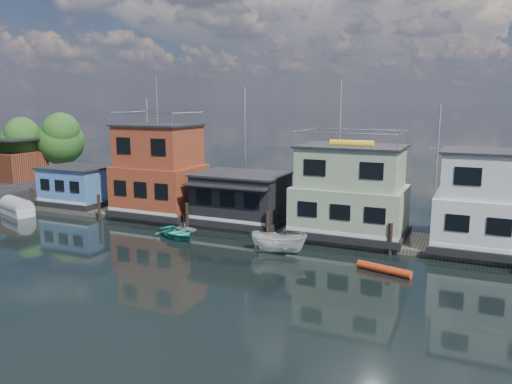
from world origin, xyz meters
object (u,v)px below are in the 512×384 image
at_px(dinghy_white, 186,228).
at_px(dinghy_teal, 177,232).
at_px(houseboat_dark, 241,198).
at_px(red_kayak, 384,269).
at_px(houseboat_white, 499,204).
at_px(houseboat_blue, 78,186).
at_px(tarp_runabout, 17,208).
at_px(motorboat, 279,242).
at_px(houseboat_red, 159,172).
at_px(houseboat_green, 350,192).

height_order(dinghy_white, dinghy_teal, dinghy_white).
relative_size(houseboat_dark, red_kayak, 2.18).
bearing_deg(houseboat_white, red_kayak, -132.88).
bearing_deg(houseboat_blue, tarp_runabout, -125.11).
height_order(motorboat, tarp_runabout, tarp_runabout).
bearing_deg(dinghy_white, houseboat_red, 45.14).
height_order(houseboat_red, houseboat_green, houseboat_red).
relative_size(dinghy_white, red_kayak, 0.55).
bearing_deg(dinghy_white, motorboat, -107.15).
bearing_deg(houseboat_dark, motorboat, -45.40).
bearing_deg(houseboat_red, houseboat_blue, -180.00).
distance_m(motorboat, dinghy_white, 8.51).
bearing_deg(tarp_runabout, houseboat_blue, 74.53).
bearing_deg(houseboat_green, houseboat_blue, -180.00).
xyz_separation_m(houseboat_white, tarp_runabout, (-39.63, -4.45, -2.91)).
distance_m(houseboat_white, motorboat, 14.86).
xyz_separation_m(houseboat_blue, houseboat_red, (9.50, 0.00, 1.90)).
xyz_separation_m(houseboat_dark, dinghy_teal, (-2.96, -5.06, -2.02)).
distance_m(houseboat_red, tarp_runabout, 13.84).
xyz_separation_m(motorboat, tarp_runabout, (-26.16, 1.18, -0.15)).
bearing_deg(red_kayak, houseboat_green, 134.20).
distance_m(houseboat_dark, houseboat_white, 19.03).
height_order(houseboat_red, motorboat, houseboat_red).
height_order(houseboat_dark, tarp_runabout, houseboat_dark).
bearing_deg(houseboat_blue, houseboat_white, 0.00).
bearing_deg(dinghy_white, houseboat_green, -77.61).
relative_size(motorboat, dinghy_teal, 1.03).
bearing_deg(houseboat_dark, houseboat_red, 179.86).
xyz_separation_m(houseboat_green, motorboat, (-3.47, -5.63, -2.78)).
bearing_deg(houseboat_green, red_kayak, -60.33).
bearing_deg(dinghy_white, houseboat_blue, 67.86).
bearing_deg(tarp_runabout, motorboat, 17.07).
bearing_deg(houseboat_green, dinghy_teal, -157.00).
relative_size(houseboat_red, dinghy_white, 6.38).
distance_m(houseboat_blue, houseboat_green, 26.53).
xyz_separation_m(houseboat_green, dinghy_teal, (-11.96, -5.08, -3.15)).
relative_size(houseboat_green, tarp_runabout, 1.90).
relative_size(houseboat_green, dinghy_white, 4.52).
bearing_deg(houseboat_blue, dinghy_teal, -19.25).
distance_m(motorboat, red_kayak, 7.36).
bearing_deg(houseboat_blue, houseboat_green, 0.00).
bearing_deg(houseboat_white, dinghy_white, -169.43).
relative_size(houseboat_dark, dinghy_teal, 1.91).
bearing_deg(houseboat_dark, houseboat_white, 0.06).
relative_size(houseboat_dark, motorboat, 1.85).
distance_m(houseboat_blue, dinghy_teal, 15.50).
bearing_deg(houseboat_red, dinghy_teal, -45.22).
relative_size(houseboat_white, motorboat, 2.10).
height_order(houseboat_red, houseboat_white, houseboat_red).
relative_size(houseboat_green, red_kayak, 2.47).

